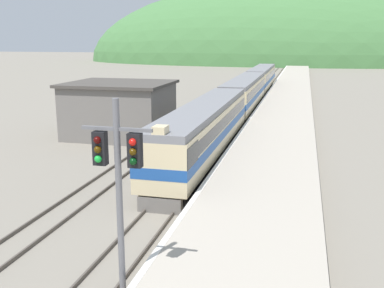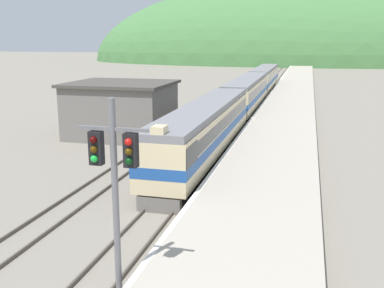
% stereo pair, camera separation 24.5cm
% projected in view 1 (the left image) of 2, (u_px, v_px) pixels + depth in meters
% --- Properties ---
extents(track_main, '(1.52, 180.00, 0.16)m').
position_uv_depth(track_main, '(264.00, 88.00, 75.63)').
color(track_main, '#4C443D').
rests_on(track_main, ground).
extents(track_siding, '(1.52, 180.00, 0.16)m').
position_uv_depth(track_siding, '(237.00, 87.00, 76.71)').
color(track_siding, '#4C443D').
rests_on(track_siding, ground).
extents(platform, '(5.85, 140.00, 1.01)m').
position_uv_depth(platform, '(287.00, 102.00, 55.57)').
color(platform, '#ADA393').
rests_on(platform, ground).
extents(distant_hills, '(146.00, 65.70, 55.89)m').
position_uv_depth(distant_hills, '(286.00, 62.00, 159.22)').
color(distant_hills, '#477A42').
rests_on(distant_hills, ground).
extents(station_shed, '(8.54, 7.38, 4.63)m').
position_uv_depth(station_shed, '(120.00, 109.00, 38.22)').
color(station_shed, slate).
rests_on(station_shed, ground).
extents(express_train_lead_car, '(2.84, 20.74, 4.22)m').
position_uv_depth(express_train_lead_car, '(204.00, 130.00, 30.65)').
color(express_train_lead_car, black).
rests_on(express_train_lead_car, ground).
extents(carriage_second, '(2.83, 19.83, 3.86)m').
position_uv_depth(carriage_second, '(245.00, 94.00, 50.87)').
color(carriage_second, black).
rests_on(carriage_second, ground).
extents(carriage_third, '(2.83, 19.83, 3.86)m').
position_uv_depth(carriage_third, '(262.00, 78.00, 70.44)').
color(carriage_third, black).
rests_on(carriage_third, ground).
extents(signal_mast_main, '(2.20, 0.42, 6.55)m').
position_uv_depth(signal_mast_main, '(118.00, 175.00, 13.35)').
color(signal_mast_main, slate).
rests_on(signal_mast_main, ground).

